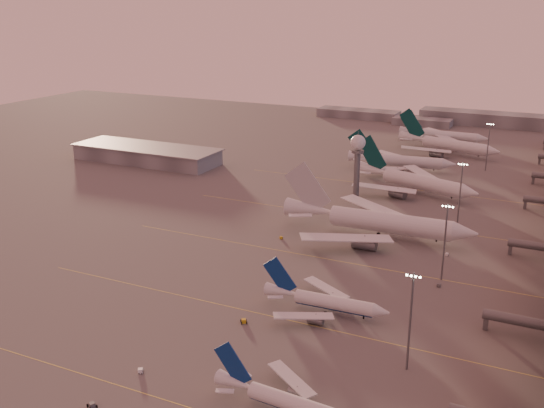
% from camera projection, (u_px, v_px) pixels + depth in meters
% --- Properties ---
extents(ground, '(700.00, 700.00, 0.00)m').
position_uv_depth(ground, '(198.00, 319.00, 174.70)').
color(ground, '#575555').
rests_on(ground, ground).
extents(taxiway_markings, '(180.00, 185.25, 0.02)m').
position_uv_depth(taxiway_markings, '(366.00, 265.00, 210.35)').
color(taxiway_markings, '#D9C74C').
rests_on(taxiway_markings, ground).
extents(hangar, '(82.00, 27.00, 8.50)m').
position_uv_depth(hangar, '(147.00, 154.00, 343.05)').
color(hangar, '#5C5D62').
rests_on(hangar, ground).
extents(radar_tower, '(6.40, 6.40, 31.10)m').
position_uv_depth(radar_tower, '(357.00, 155.00, 269.18)').
color(radar_tower, '#57595E').
rests_on(radar_tower, ground).
extents(mast_a, '(3.60, 0.56, 25.00)m').
position_uv_depth(mast_a, '(410.00, 317.00, 146.54)').
color(mast_a, '#57595E').
rests_on(mast_a, ground).
extents(mast_b, '(3.60, 0.56, 25.00)m').
position_uv_depth(mast_b, '(445.00, 239.00, 194.97)').
color(mast_b, '#57595E').
rests_on(mast_b, ground).
extents(mast_c, '(3.60, 0.56, 25.00)m').
position_uv_depth(mast_c, '(460.00, 190.00, 244.22)').
color(mast_c, '#57595E').
rests_on(mast_c, ground).
extents(mast_d, '(3.60, 0.56, 25.00)m').
position_uv_depth(mast_d, '(488.00, 144.00, 322.25)').
color(mast_d, '#57595E').
rests_on(mast_d, ground).
extents(distant_horizon, '(165.00, 37.50, 9.00)m').
position_uv_depth(distant_horizon, '(445.00, 118.00, 451.37)').
color(distant_horizon, '#5C5D62').
rests_on(distant_horizon, ground).
extents(narrowbody_near, '(34.12, 27.18, 13.33)m').
position_uv_depth(narrowbody_near, '(284.00, 403.00, 133.67)').
color(narrowbody_near, silver).
rests_on(narrowbody_near, ground).
extents(narrowbody_mid, '(37.17, 29.65, 14.52)m').
position_uv_depth(narrowbody_mid, '(325.00, 303.00, 176.99)').
color(narrowbody_mid, silver).
rests_on(narrowbody_mid, ground).
extents(widebody_white, '(72.95, 58.40, 25.65)m').
position_uv_depth(widebody_white, '(378.00, 225.00, 233.80)').
color(widebody_white, silver).
rests_on(widebody_white, ground).
extents(greentail_a, '(61.26, 48.68, 23.07)m').
position_uv_depth(greentail_a, '(415.00, 184.00, 287.99)').
color(greentail_a, silver).
rests_on(greentail_a, ground).
extents(greentail_b, '(55.31, 44.41, 20.14)m').
position_uv_depth(greentail_b, '(401.00, 163.00, 326.63)').
color(greentail_b, silver).
rests_on(greentail_b, ground).
extents(greentail_c, '(60.44, 48.14, 22.51)m').
position_uv_depth(greentail_c, '(448.00, 147.00, 361.16)').
color(greentail_c, silver).
rests_on(greentail_c, ground).
extents(greentail_d, '(54.67, 44.16, 19.86)m').
position_uv_depth(greentail_d, '(443.00, 137.00, 388.64)').
color(greentail_d, silver).
rests_on(greentail_d, ground).
extents(gsv_truck_a, '(5.96, 4.80, 2.32)m').
position_uv_depth(gsv_truck_a, '(142.00, 368.00, 148.90)').
color(gsv_truck_a, white).
rests_on(gsv_truck_a, ground).
extents(gsv_tug_near, '(3.97, 4.68, 1.15)m').
position_uv_depth(gsv_tug_near, '(92.00, 406.00, 136.26)').
color(gsv_tug_near, '#515356').
rests_on(gsv_tug_near, ground).
extents(gsv_tug_mid, '(4.16, 4.49, 1.11)m').
position_uv_depth(gsv_tug_mid, '(244.00, 321.00, 172.05)').
color(gsv_tug_mid, gold).
rests_on(gsv_tug_mid, ground).
extents(gsv_truck_b, '(5.35, 2.19, 2.12)m').
position_uv_depth(gsv_truck_b, '(440.00, 284.00, 193.53)').
color(gsv_truck_b, '#515356').
rests_on(gsv_truck_b, ground).
extents(gsv_truck_c, '(4.71, 4.84, 2.01)m').
position_uv_depth(gsv_truck_c, '(282.00, 236.00, 232.69)').
color(gsv_truck_c, gold).
rests_on(gsv_truck_c, ground).
extents(gsv_catering_b, '(5.01, 2.97, 3.84)m').
position_uv_depth(gsv_catering_b, '(448.00, 251.00, 216.94)').
color(gsv_catering_b, white).
rests_on(gsv_catering_b, ground).
extents(gsv_truck_d, '(2.83, 6.12, 2.38)m').
position_uv_depth(gsv_truck_d, '(303.00, 195.00, 281.90)').
color(gsv_truck_d, white).
rests_on(gsv_truck_d, ground).
extents(gsv_tug_hangar, '(3.83, 2.38, 1.07)m').
position_uv_depth(gsv_tug_hangar, '(450.00, 189.00, 292.93)').
color(gsv_tug_hangar, gold).
rests_on(gsv_tug_hangar, ground).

